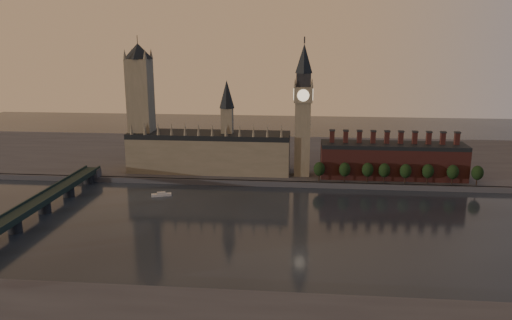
{
  "coord_description": "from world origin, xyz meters",
  "views": [
    {
      "loc": [
        10.06,
        -274.18,
        109.35
      ],
      "look_at": [
        -21.18,
        55.0,
        28.85
      ],
      "focal_mm": 35.0,
      "sensor_mm": 36.0,
      "label": 1
    }
  ],
  "objects_px": {
    "victoria_tower": "(141,103)",
    "river_boat": "(161,194)",
    "westminster_bridge": "(27,212)",
    "big_ben": "(303,109)"
  },
  "relations": [
    {
      "from": "victoria_tower",
      "to": "big_ben",
      "type": "distance_m",
      "value": 130.12
    },
    {
      "from": "westminster_bridge",
      "to": "victoria_tower",
      "type": "bearing_deg",
      "value": 73.44
    },
    {
      "from": "westminster_bridge",
      "to": "river_boat",
      "type": "distance_m",
      "value": 89.74
    },
    {
      "from": "victoria_tower",
      "to": "river_boat",
      "type": "height_order",
      "value": "victoria_tower"
    },
    {
      "from": "victoria_tower",
      "to": "big_ben",
      "type": "relative_size",
      "value": 1.01
    },
    {
      "from": "big_ben",
      "to": "river_boat",
      "type": "bearing_deg",
      "value": -152.61
    },
    {
      "from": "victoria_tower",
      "to": "westminster_bridge",
      "type": "relative_size",
      "value": 0.54
    },
    {
      "from": "river_boat",
      "to": "victoria_tower",
      "type": "bearing_deg",
      "value": 100.02
    },
    {
      "from": "victoria_tower",
      "to": "westminster_bridge",
      "type": "xyz_separation_m",
      "value": [
        -35.0,
        -117.7,
        -51.65
      ]
    },
    {
      "from": "big_ben",
      "to": "victoria_tower",
      "type": "bearing_deg",
      "value": 177.8
    }
  ]
}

